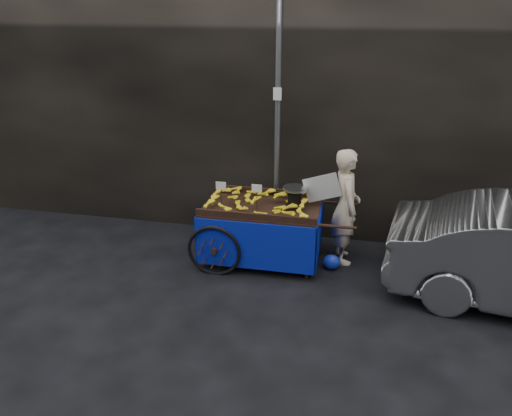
# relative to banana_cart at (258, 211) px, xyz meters

# --- Properties ---
(ground) EXTENTS (80.00, 80.00, 0.00)m
(ground) POSITION_rel_banana_cart_xyz_m (-0.15, -0.65, -0.79)
(ground) COLOR black
(ground) RESTS_ON ground
(building_wall) EXTENTS (13.50, 2.00, 5.00)m
(building_wall) POSITION_rel_banana_cart_xyz_m (0.25, 1.95, 1.71)
(building_wall) COLOR black
(building_wall) RESTS_ON ground
(street_pole) EXTENTS (0.12, 0.10, 4.00)m
(street_pole) POSITION_rel_banana_cart_xyz_m (0.15, 0.65, 1.22)
(street_pole) COLOR slate
(street_pole) RESTS_ON ground
(banana_cart) EXTENTS (2.35, 1.20, 1.28)m
(banana_cart) POSITION_rel_banana_cart_xyz_m (0.00, 0.00, 0.00)
(banana_cart) COLOR black
(banana_cart) RESTS_ON ground
(vendor) EXTENTS (0.93, 0.72, 1.74)m
(vendor) POSITION_rel_banana_cart_xyz_m (1.25, 0.25, 0.08)
(vendor) COLOR beige
(vendor) RESTS_ON ground
(plastic_bag) EXTENTS (0.25, 0.20, 0.23)m
(plastic_bag) POSITION_rel_banana_cart_xyz_m (1.12, -0.09, -0.67)
(plastic_bag) COLOR #182EB8
(plastic_bag) RESTS_ON ground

